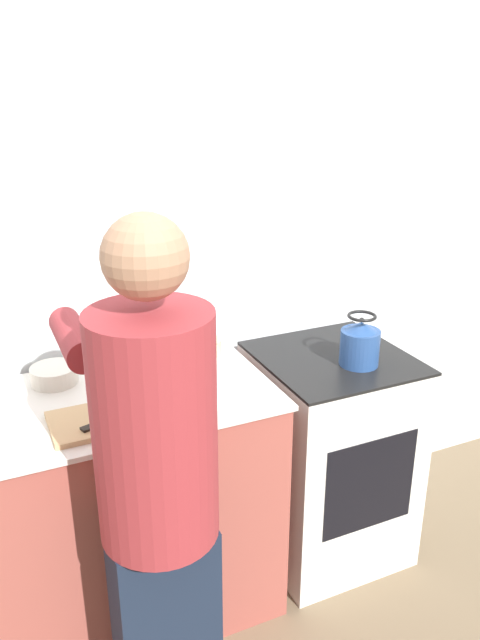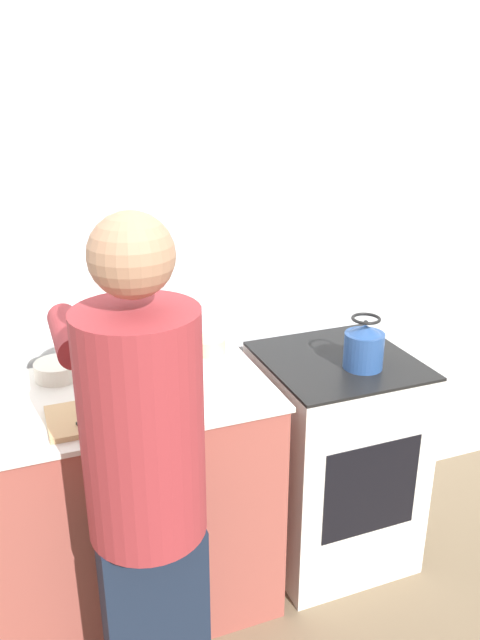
% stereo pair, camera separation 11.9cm
% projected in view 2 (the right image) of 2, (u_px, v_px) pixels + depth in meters
% --- Properties ---
extents(wall_back, '(8.00, 0.05, 2.60)m').
position_uv_depth(wall_back, '(136.00, 260.00, 2.44)').
color(wall_back, silver).
rests_on(wall_back, ground_plane).
extents(counter, '(1.38, 0.64, 0.93)m').
position_uv_depth(counter, '(86.00, 511.00, 2.31)').
color(counter, '#9E4C42').
rests_on(counter, ground_plane).
extents(oven, '(0.58, 0.60, 0.92)m').
position_uv_depth(oven, '(332.00, 457.00, 2.65)').
color(oven, silver).
rests_on(oven, ground_plane).
extents(person, '(0.37, 0.61, 1.68)m').
position_uv_depth(person, '(145.00, 485.00, 1.73)').
color(person, '#182336').
rests_on(person, ground_plane).
extents(cutting_board, '(0.37, 0.22, 0.02)m').
position_uv_depth(cutting_board, '(105.00, 414.00, 2.04)').
color(cutting_board, tan).
rests_on(cutting_board, counter).
extents(knife, '(0.24, 0.10, 0.01)m').
position_uv_depth(knife, '(111.00, 414.00, 2.01)').
color(knife, silver).
rests_on(knife, cutting_board).
extents(kettle, '(0.15, 0.15, 0.21)m').
position_uv_depth(kettle, '(364.00, 346.00, 2.38)').
color(kettle, '#284C8C').
rests_on(kettle, oven).
extents(bowl_prep, '(0.12, 0.12, 0.06)m').
position_uv_depth(bowl_prep, '(210.00, 346.00, 2.50)').
color(bowl_prep, '#C6B789').
rests_on(bowl_prep, counter).
extents(bowl_mixing, '(0.17, 0.17, 0.06)m').
position_uv_depth(bowl_mixing, '(58.00, 370.00, 2.30)').
color(bowl_mixing, silver).
rests_on(bowl_mixing, counter).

